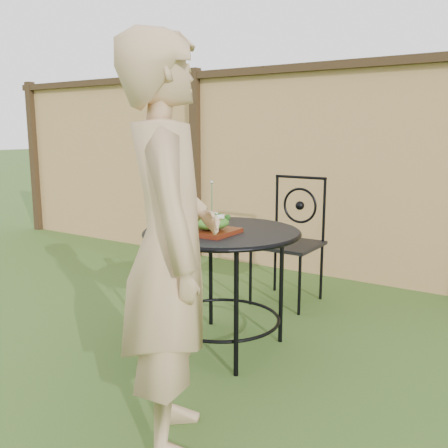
# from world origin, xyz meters

# --- Properties ---
(ground) EXTENTS (60.00, 60.00, 0.00)m
(ground) POSITION_xyz_m (0.00, 0.00, 0.00)
(ground) COLOR #294917
(ground) RESTS_ON ground
(fence) EXTENTS (8.00, 0.12, 1.90)m
(fence) POSITION_xyz_m (-0.00, 2.19, 0.95)
(fence) COLOR #EAB473
(fence) RESTS_ON ground
(patio_table) EXTENTS (0.92, 0.92, 0.72)m
(patio_table) POSITION_xyz_m (0.17, 0.40, 0.59)
(patio_table) COLOR black
(patio_table) RESTS_ON ground
(patio_chair) EXTENTS (0.46, 0.46, 0.95)m
(patio_chair) POSITION_xyz_m (0.13, 1.41, 0.50)
(patio_chair) COLOR black
(patio_chair) RESTS_ON ground
(diner) EXTENTS (0.70, 0.72, 1.66)m
(diner) POSITION_xyz_m (0.50, -0.48, 0.83)
(diner) COLOR tan
(diner) RESTS_ON ground
(salad_plate) EXTENTS (0.27, 0.27, 0.02)m
(salad_plate) POSITION_xyz_m (0.17, 0.29, 0.74)
(salad_plate) COLOR #3F0F09
(salad_plate) RESTS_ON patio_table
(salad) EXTENTS (0.21, 0.21, 0.08)m
(salad) POSITION_xyz_m (0.17, 0.29, 0.79)
(salad) COLOR #235614
(salad) RESTS_ON salad_plate
(fork) EXTENTS (0.01, 0.01, 0.18)m
(fork) POSITION_xyz_m (0.18, 0.29, 0.92)
(fork) COLOR silver
(fork) RESTS_ON salad
(drinking_glass) EXTENTS (0.08, 0.08, 0.14)m
(drinking_glass) POSITION_xyz_m (-0.19, 0.38, 0.79)
(drinking_glass) COLOR #0B8075
(drinking_glass) RESTS_ON patio_table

